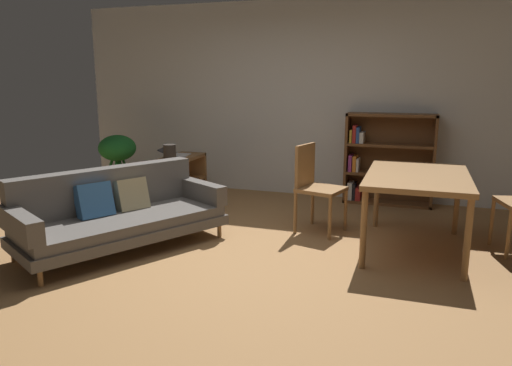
{
  "coord_description": "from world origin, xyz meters",
  "views": [
    {
      "loc": [
        1.57,
        -4.0,
        1.65
      ],
      "look_at": [
        0.1,
        0.35,
        0.64
      ],
      "focal_mm": 33.75,
      "sensor_mm": 36.0,
      "label": 1
    }
  ],
  "objects": [
    {
      "name": "fabric_couch",
      "position": [
        -1.19,
        -0.11,
        0.36
      ],
      "size": [
        1.69,
        2.14,
        0.77
      ],
      "color": "olive",
      "rests_on": "ground_plane"
    },
    {
      "name": "bookshelf",
      "position": [
        1.17,
        2.52,
        0.59
      ],
      "size": [
        1.14,
        0.32,
        1.2
      ],
      "color": "brown",
      "rests_on": "ground_plane"
    },
    {
      "name": "back_wall_panel",
      "position": [
        0.0,
        2.7,
        1.35
      ],
      "size": [
        6.8,
        0.1,
        2.7
      ],
      "primitive_type": "cube",
      "color": "silver",
      "rests_on": "ground_plane"
    },
    {
      "name": "ground_plane",
      "position": [
        0.0,
        0.0,
        0.0
      ],
      "size": [
        8.16,
        8.16,
        0.0
      ],
      "primitive_type": "plane",
      "color": "#9E7042"
    },
    {
      "name": "dining_table",
      "position": [
        1.59,
        0.74,
        0.68
      ],
      "size": [
        0.93,
        1.39,
        0.75
      ],
      "color": "olive",
      "rests_on": "ground_plane"
    },
    {
      "name": "dining_chair_near",
      "position": [
        0.54,
        1.02,
        0.54
      ],
      "size": [
        0.54,
        0.54,
        0.95
      ],
      "color": "olive",
      "rests_on": "ground_plane"
    },
    {
      "name": "media_console",
      "position": [
        -1.4,
        1.53,
        0.31
      ],
      "size": [
        0.38,
        1.05,
        0.63
      ],
      "color": "brown",
      "rests_on": "ground_plane"
    },
    {
      "name": "open_laptop",
      "position": [
        -1.48,
        1.67,
        0.66
      ],
      "size": [
        0.43,
        0.36,
        0.1
      ],
      "color": "silver",
      "rests_on": "media_console"
    },
    {
      "name": "potted_floor_plant",
      "position": [
        -2.38,
        1.66,
        0.59
      ],
      "size": [
        0.54,
        0.55,
        0.88
      ],
      "color": "brown",
      "rests_on": "ground_plane"
    },
    {
      "name": "desk_speaker",
      "position": [
        -1.35,
        1.28,
        0.74
      ],
      "size": [
        0.16,
        0.16,
        0.21
      ],
      "color": "#2D2823",
      "rests_on": "media_console"
    }
  ]
}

